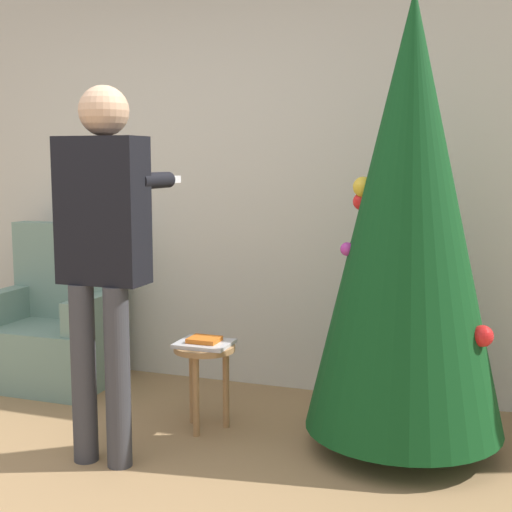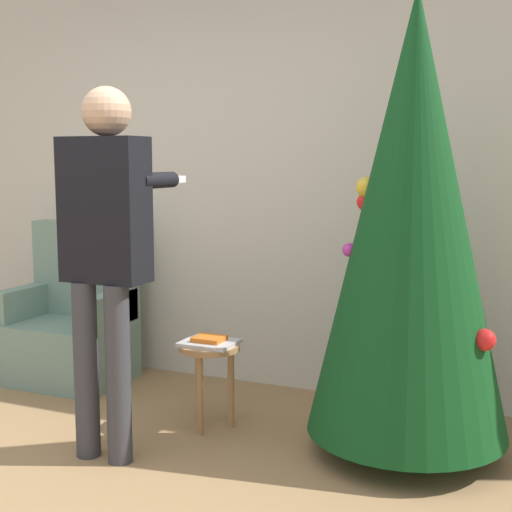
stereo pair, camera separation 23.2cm
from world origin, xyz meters
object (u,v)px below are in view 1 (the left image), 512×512
(christmas_tree, at_px, (408,215))
(armchair, at_px, (55,329))
(person_standing, at_px, (103,238))
(side_stool, at_px, (205,362))

(christmas_tree, bearing_deg, armchair, 171.51)
(armchair, relative_size, person_standing, 0.58)
(person_standing, xyz_separation_m, side_stool, (0.29, 0.52, -0.72))
(person_standing, distance_m, side_stool, 0.94)
(christmas_tree, distance_m, person_standing, 1.48)
(armchair, height_order, person_standing, person_standing)
(christmas_tree, xyz_separation_m, armchair, (-2.32, 0.35, -0.84))
(armchair, bearing_deg, side_stool, -18.62)
(armchair, bearing_deg, person_standing, -44.27)
(christmas_tree, xyz_separation_m, side_stool, (-1.06, -0.08, -0.82))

